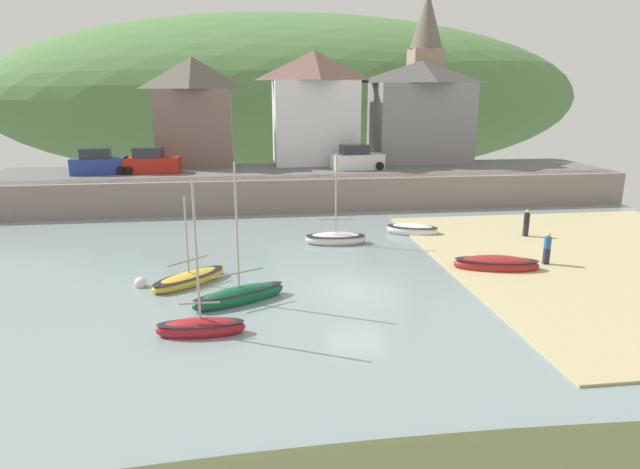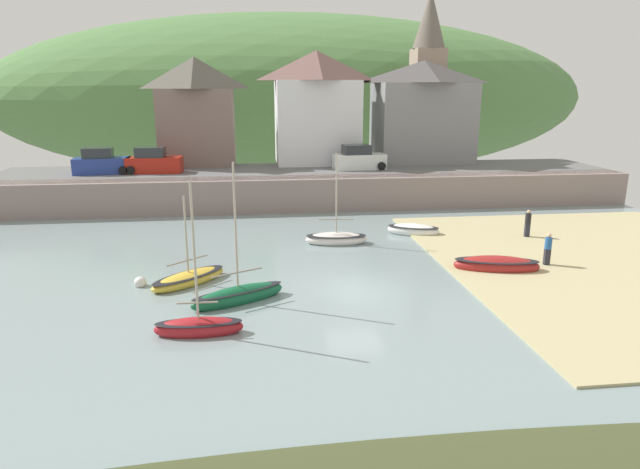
{
  "view_description": "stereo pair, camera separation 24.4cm",
  "coord_description": "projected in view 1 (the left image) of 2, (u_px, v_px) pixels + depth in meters",
  "views": [
    {
      "loc": [
        -4.55,
        -22.51,
        8.61
      ],
      "look_at": [
        -1.0,
        4.63,
        1.36
      ],
      "focal_mm": 30.9,
      "sensor_mm": 36.0,
      "label": 1
    },
    {
      "loc": [
        -4.31,
        -22.54,
        8.61
      ],
      "look_at": [
        -1.0,
        4.63,
        1.36
      ],
      "focal_mm": 30.9,
      "sensor_mm": 36.0,
      "label": 2
    }
  ],
  "objects": [
    {
      "name": "parked_car_by_wall",
      "position": [
        152.0,
        162.0,
        41.88
      ],
      "size": [
        4.18,
        1.9,
        1.95
      ],
      "rotation": [
        0.0,
        0.0,
        -0.05
      ],
      "color": "#AD2014",
      "rests_on": "ground"
    },
    {
      "name": "motorboat_with_cabin",
      "position": [
        412.0,
        230.0,
        33.69
      ],
      "size": [
        3.38,
        2.35,
        0.85
      ],
      "rotation": [
        0.0,
        0.0,
        -0.39
      ],
      "color": "white",
      "rests_on": "ground"
    },
    {
      "name": "hillside_backdrop",
      "position": [
        288.0,
        97.0,
        75.48
      ],
      "size": [
        80.0,
        44.0,
        21.39
      ],
      "color": "#517E44",
      "rests_on": "ground"
    },
    {
      "name": "person_near_water",
      "position": [
        527.0,
        222.0,
        32.68
      ],
      "size": [
        0.34,
        0.34,
        1.62
      ],
      "color": "#282833",
      "rests_on": "ground"
    },
    {
      "name": "church_with_spire",
      "position": [
        425.0,
        73.0,
        51.27
      ],
      "size": [
        3.0,
        3.0,
        14.91
      ],
      "color": "gray",
      "rests_on": "ground"
    },
    {
      "name": "fishing_boat_green",
      "position": [
        239.0,
        295.0,
        22.85
      ],
      "size": [
        4.14,
        2.72,
        6.06
      ],
      "rotation": [
        0.0,
        0.0,
        0.47
      ],
      "color": "#145D37",
      "rests_on": "ground"
    },
    {
      "name": "sailboat_blue_trim",
      "position": [
        496.0,
        265.0,
        26.91
      ],
      "size": [
        4.31,
        2.23,
        0.97
      ],
      "rotation": [
        0.0,
        0.0,
        -0.23
      ],
      "color": "maroon",
      "rests_on": "ground"
    },
    {
      "name": "person_on_slipway",
      "position": [
        547.0,
        247.0,
        27.43
      ],
      "size": [
        0.34,
        0.34,
        1.62
      ],
      "color": "#282833",
      "rests_on": "ground"
    },
    {
      "name": "sailboat_far_left",
      "position": [
        189.0,
        279.0,
        25.08
      ],
      "size": [
        3.75,
        3.57,
        4.22
      ],
      "rotation": [
        0.0,
        0.0,
        0.74
      ],
      "color": "gold",
      "rests_on": "ground"
    },
    {
      "name": "parked_car_near_slipway",
      "position": [
        99.0,
        163.0,
        41.4
      ],
      "size": [
        4.24,
        2.08,
        1.95
      ],
      "rotation": [
        0.0,
        0.0,
        0.1
      ],
      "color": "navy",
      "rests_on": "ground"
    },
    {
      "name": "parked_car_end_of_row",
      "position": [
        357.0,
        159.0,
        43.88
      ],
      "size": [
        4.25,
        2.11,
        1.95
      ],
      "rotation": [
        0.0,
        0.0,
        0.1
      ],
      "color": "silver",
      "rests_on": "ground"
    },
    {
      "name": "ground",
      "position": [
        471.0,
        402.0,
        15.32
      ],
      "size": [
        48.0,
        41.0,
        0.61
      ],
      "color": "gray"
    },
    {
      "name": "dinghy_open_wooden",
      "position": [
        336.0,
        239.0,
        31.66
      ],
      "size": [
        3.64,
        1.7,
        5.36
      ],
      "rotation": [
        0.0,
        0.0,
        -0.09
      ],
      "color": "silver",
      "rests_on": "ground"
    },
    {
      "name": "waterfront_building_left",
      "position": [
        194.0,
        111.0,
        45.63
      ],
      "size": [
        6.37,
        5.08,
        8.77
      ],
      "color": "#77635B",
      "rests_on": "ground"
    },
    {
      "name": "waterfront_building_right",
      "position": [
        420.0,
        111.0,
        48.09
      ],
      "size": [
        8.44,
        6.16,
        8.59
      ],
      "color": "gray",
      "rests_on": "ground"
    },
    {
      "name": "mooring_buoy",
      "position": [
        141.0,
        283.0,
        24.72
      ],
      "size": [
        0.56,
        0.56,
        0.56
      ],
      "color": "silver",
      "rests_on": "ground"
    },
    {
      "name": "quay_seawall",
      "position": [
        311.0,
        190.0,
        40.78
      ],
      "size": [
        48.0,
        9.4,
        2.4
      ],
      "color": "gray",
      "rests_on": "ground"
    },
    {
      "name": "waterfront_building_centre",
      "position": [
        314.0,
        107.0,
        46.82
      ],
      "size": [
        7.23,
        6.13,
        9.34
      ],
      "color": "silver",
      "rests_on": "ground"
    },
    {
      "name": "sailboat_tall_mast",
      "position": [
        201.0,
        327.0,
        19.88
      ],
      "size": [
        3.22,
        0.99,
        5.82
      ],
      "rotation": [
        0.0,
        0.0,
        -0.01
      ],
      "color": "#A61C23",
      "rests_on": "ground"
    }
  ]
}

